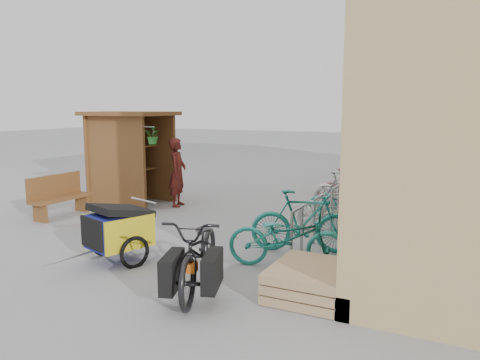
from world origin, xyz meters
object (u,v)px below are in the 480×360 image
at_px(kiosk, 128,144).
at_px(bike_5, 345,195).
at_px(pallet_stack, 311,281).
at_px(child_trailer, 118,228).
at_px(person_kiosk, 178,172).
at_px(bike_6, 348,191).
at_px(bike_7, 351,188).
at_px(bike_0, 287,238).
at_px(shopping_carts, 399,175).
at_px(bike_1, 303,221).
at_px(cargo_bike, 200,253).
at_px(bike_3, 337,209).
at_px(bike_4, 342,203).
at_px(bench, 59,195).
at_px(bike_2, 325,213).

relative_size(kiosk, bike_5, 1.42).
bearing_deg(pallet_stack, child_trailer, -179.95).
distance_m(kiosk, person_kiosk, 1.59).
relative_size(kiosk, bike_6, 1.37).
xyz_separation_m(pallet_stack, bike_7, (-0.86, 5.87, 0.30)).
bearing_deg(bike_0, child_trailer, 95.76).
height_order(shopping_carts, bike_1, bike_1).
bearing_deg(bike_1, bike_5, -18.44).
height_order(cargo_bike, bike_1, bike_1).
xyz_separation_m(kiosk, pallet_stack, (6.28, -3.87, -1.34)).
bearing_deg(bike_3, bike_6, -9.67).
bearing_deg(person_kiosk, pallet_stack, -145.86).
bearing_deg(bike_6, bike_0, -170.89).
height_order(child_trailer, bike_5, bike_5).
bearing_deg(bike_1, bike_6, -16.45).
bearing_deg(bike_4, pallet_stack, -166.09).
xyz_separation_m(cargo_bike, bike_4, (0.75, 4.77, -0.12)).
relative_size(shopping_carts, bike_7, 1.17).
bearing_deg(bench, bike_7, 35.20).
relative_size(pallet_stack, bike_1, 0.66).
bearing_deg(bike_5, bike_3, -158.25).
distance_m(cargo_bike, bike_3, 3.97).
height_order(person_kiosk, bike_1, person_kiosk).
relative_size(bench, bike_2, 0.92).
bearing_deg(bench, kiosk, 79.34).
height_order(cargo_bike, bike_6, cargo_bike).
xyz_separation_m(bench, bike_0, (6.00, -0.97, -0.00)).
distance_m(child_trailer, cargo_bike, 1.93).
xyz_separation_m(kiosk, bike_3, (5.73, -0.50, -1.07)).
relative_size(bike_0, bike_4, 1.17).
xyz_separation_m(shopping_carts, child_trailer, (-3.28, -8.05, -0.06)).
xyz_separation_m(cargo_bike, bike_0, (0.74, 1.41, -0.05)).
relative_size(shopping_carts, person_kiosk, 1.12).
bearing_deg(bike_4, child_trailer, 153.55).
height_order(kiosk, bike_2, kiosk).
relative_size(child_trailer, bike_5, 0.98).
height_order(shopping_carts, bike_5, bike_5).
distance_m(child_trailer, bike_1, 3.13).
bearing_deg(bike_2, child_trailer, 159.91).
height_order(kiosk, shopping_carts, kiosk).
bearing_deg(bike_3, pallet_stack, 172.33).
height_order(bench, bike_4, bench).
xyz_separation_m(bike_0, bike_7, (-0.18, 4.96, 0.01)).
distance_m(bike_1, bike_2, 1.30).
height_order(bike_4, bike_7, bike_7).
bearing_deg(bike_0, bike_5, -13.30).
distance_m(bike_4, bike_6, 1.23).
relative_size(child_trailer, bike_2, 1.03).
bearing_deg(child_trailer, bike_7, 86.14).
distance_m(shopping_carts, cargo_bike, 8.67).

